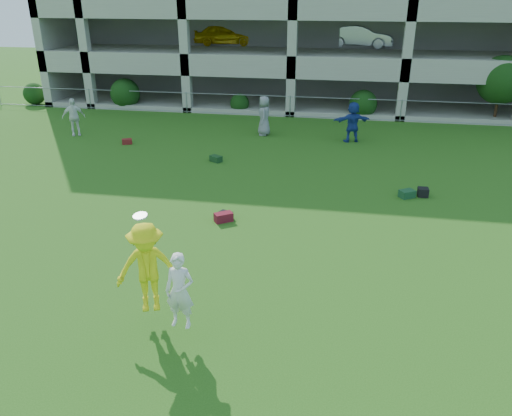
% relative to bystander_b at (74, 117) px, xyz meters
% --- Properties ---
extents(ground, '(100.00, 100.00, 0.00)m').
position_rel_bystander_b_xyz_m(ground, '(9.93, -13.37, -0.91)').
color(ground, '#235114').
rests_on(ground, ground).
extents(bystander_b, '(1.14, 0.93, 1.81)m').
position_rel_bystander_b_xyz_m(bystander_b, '(0.00, 0.00, 0.00)').
color(bystander_b, white).
rests_on(bystander_b, ground).
extents(bystander_c, '(0.73, 1.01, 1.90)m').
position_rel_bystander_b_xyz_m(bystander_c, '(9.10, 1.70, 0.04)').
color(bystander_c, gray).
rests_on(bystander_c, ground).
extents(bystander_d, '(1.82, 1.08, 1.87)m').
position_rel_bystander_b_xyz_m(bystander_d, '(13.34, 1.27, 0.03)').
color(bystander_d, navy).
rests_on(bystander_d, ground).
extents(bag_red_a, '(0.62, 0.56, 0.28)m').
position_rel_bystander_b_xyz_m(bag_red_a, '(9.49, -8.42, -0.77)').
color(bag_red_a, '#520E16').
rests_on(bag_red_a, ground).
extents(bag_black_b, '(0.47, 0.39, 0.22)m').
position_rel_bystander_b_xyz_m(bag_black_b, '(9.50, -8.19, -0.80)').
color(bag_black_b, black).
rests_on(bag_black_b, ground).
extents(bag_green_c, '(0.61, 0.57, 0.26)m').
position_rel_bystander_b_xyz_m(bag_green_c, '(15.26, -5.41, -0.78)').
color(bag_green_c, '#153B21').
rests_on(bag_green_c, ground).
extents(crate_d, '(0.35, 0.35, 0.30)m').
position_rel_bystander_b_xyz_m(crate_d, '(15.81, -5.21, -0.76)').
color(crate_d, black).
rests_on(crate_d, ground).
extents(bag_red_f, '(0.53, 0.45, 0.24)m').
position_rel_bystander_b_xyz_m(bag_red_f, '(3.10, -0.99, -0.79)').
color(bag_red_f, '#5B1B0F').
rests_on(bag_red_f, ground).
extents(bag_green_g, '(0.58, 0.53, 0.25)m').
position_rel_bystander_b_xyz_m(bag_green_g, '(7.81, -2.77, -0.78)').
color(bag_green_g, '#13351B').
rests_on(bag_green_g, ground).
extents(frisbee_contest, '(1.86, 1.23, 2.43)m').
position_rel_bystander_b_xyz_m(frisbee_contest, '(9.33, -13.76, 0.43)').
color(frisbee_contest, yellow).
rests_on(frisbee_contest, ground).
extents(fence, '(36.06, 0.06, 1.20)m').
position_rel_bystander_b_xyz_m(fence, '(9.93, 5.63, -0.30)').
color(fence, gray).
rests_on(fence, ground).
extents(shrub_row, '(34.38, 2.52, 3.50)m').
position_rel_bystander_b_xyz_m(shrub_row, '(14.52, 6.33, 0.60)').
color(shrub_row, '#163D11').
rests_on(shrub_row, ground).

